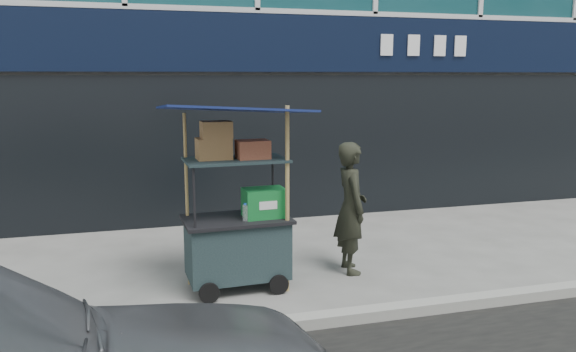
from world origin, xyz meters
name	(u,v)px	position (x,y,z in m)	size (l,w,h in m)	color
ground	(343,314)	(0.00, 0.00, 0.00)	(80.00, 80.00, 0.00)	slate
curb	(351,316)	(0.00, -0.20, 0.06)	(80.00, 0.18, 0.12)	gray
vendor_cart	(238,224)	(-0.89, 1.01, 0.75)	(1.62, 1.18, 2.13)	#182529
vendor_man	(351,208)	(0.54, 1.19, 0.81)	(0.59, 0.39, 1.61)	black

